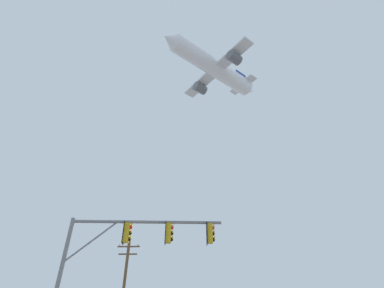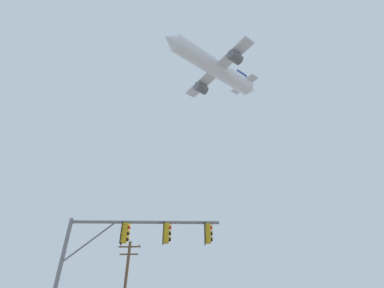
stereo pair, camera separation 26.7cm
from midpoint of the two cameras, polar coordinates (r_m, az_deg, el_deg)
name	(u,v)px [view 2 (the right image)]	position (r m, az deg, el deg)	size (l,w,h in m)	color
signal_pole_near	(129,245)	(14.07, -12.19, -19.61)	(7.31, 0.70, 5.71)	slate
utility_pole	(125,285)	(29.13, -13.25, -26.29)	(2.20, 0.28, 8.27)	brown
airplane	(214,67)	(51.83, 4.79, 15.38)	(17.93, 15.34, 5.74)	white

